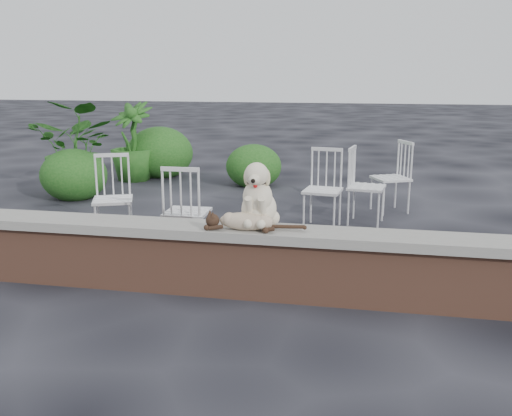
% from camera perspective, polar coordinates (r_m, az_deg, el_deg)
% --- Properties ---
extents(ground, '(60.00, 60.00, 0.00)m').
position_cam_1_polar(ground, '(4.89, -2.12, -8.46)').
color(ground, black).
rests_on(ground, ground).
extents(brick_wall, '(6.00, 0.30, 0.50)m').
position_cam_1_polar(brick_wall, '(4.80, -2.14, -5.70)').
color(brick_wall, brown).
rests_on(brick_wall, ground).
extents(capstone, '(6.20, 0.40, 0.08)m').
position_cam_1_polar(capstone, '(4.72, -2.17, -2.37)').
color(capstone, slate).
rests_on(capstone, brick_wall).
extents(dog, '(0.37, 0.49, 0.56)m').
position_cam_1_polar(dog, '(4.67, 0.30, 1.52)').
color(dog, beige).
rests_on(dog, capstone).
extents(cat, '(0.97, 0.25, 0.16)m').
position_cam_1_polar(cat, '(4.59, -1.03, -1.23)').
color(cat, tan).
rests_on(cat, capstone).
extents(chair_b, '(0.63, 0.63, 0.94)m').
position_cam_1_polar(chair_b, '(6.80, 6.67, 1.88)').
color(chair_b, white).
rests_on(chair_b, ground).
extents(chair_e, '(0.64, 0.64, 0.94)m').
position_cam_1_polar(chair_e, '(7.08, 10.98, 2.19)').
color(chair_e, white).
rests_on(chair_e, ground).
extents(chair_c, '(0.57, 0.57, 0.94)m').
position_cam_1_polar(chair_c, '(5.76, -6.90, -0.25)').
color(chair_c, white).
rests_on(chair_c, ground).
extents(chair_a, '(0.73, 0.73, 0.94)m').
position_cam_1_polar(chair_a, '(6.47, -14.11, 0.96)').
color(chair_a, white).
rests_on(chair_a, ground).
extents(chair_d, '(0.75, 0.75, 0.94)m').
position_cam_1_polar(chair_d, '(7.75, 13.31, 3.04)').
color(chair_d, white).
rests_on(chair_d, ground).
extents(potted_plant_a, '(1.30, 1.14, 1.42)m').
position_cam_1_polar(potted_plant_a, '(8.97, -17.33, 5.74)').
color(potted_plant_a, '#194B15').
rests_on(potted_plant_a, ground).
extents(potted_plant_b, '(0.92, 0.92, 1.33)m').
position_cam_1_polar(potted_plant_b, '(9.98, -12.25, 6.51)').
color(potted_plant_b, '#194B15').
rests_on(potted_plant_b, ground).
extents(shrubbery, '(3.34, 2.99, 0.93)m').
position_cam_1_polar(shrubbery, '(9.59, -9.64, 4.60)').
color(shrubbery, '#194B15').
rests_on(shrubbery, ground).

